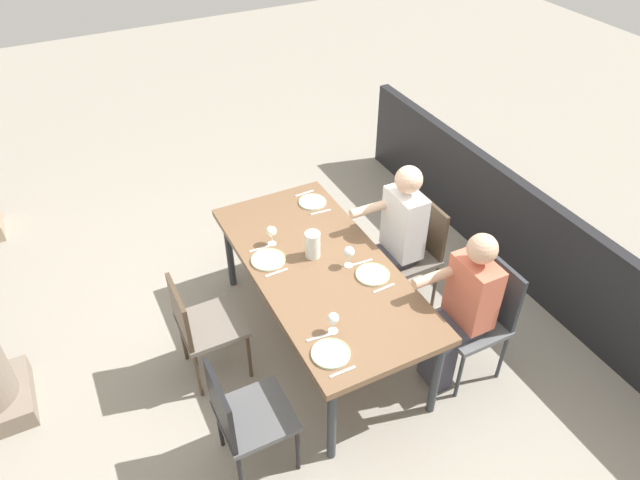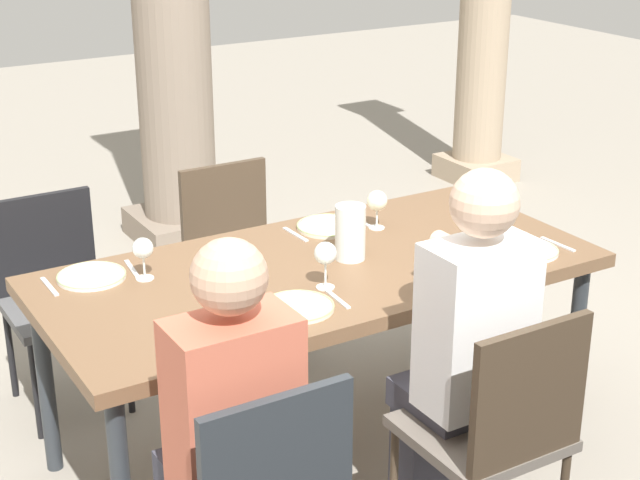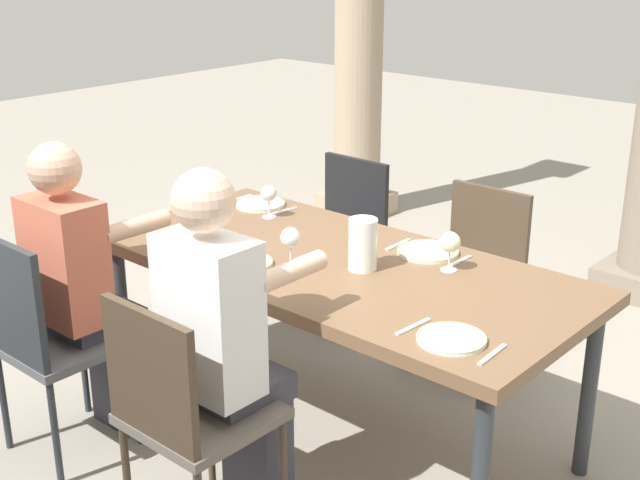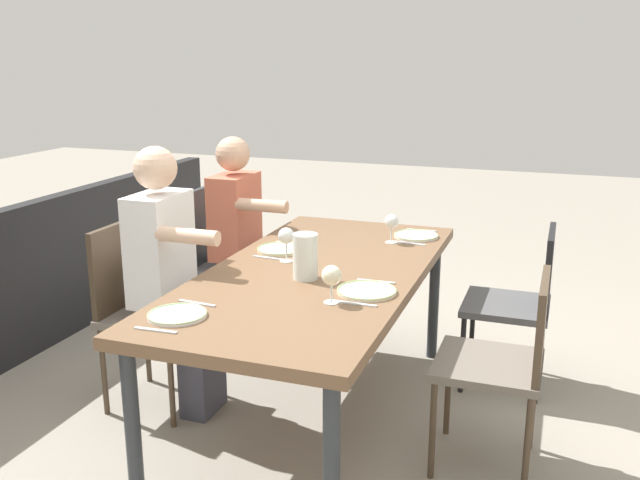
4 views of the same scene
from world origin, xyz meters
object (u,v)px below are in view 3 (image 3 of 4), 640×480
water_pitcher (363,247)px  chair_mid_south (183,408)px  diner_man_white (225,342)px  plate_1 (243,263)px  plate_3 (452,338)px  chair_mid_north (473,265)px  diner_woman_green (83,286)px  dining_table (337,275)px  plate_0 (260,204)px  chair_west_south (43,333)px  stone_column_near (359,16)px  wine_glass_2 (450,243)px  wine_glass_0 (269,194)px  wine_glass_1 (290,238)px  plate_2 (428,251)px  chair_west_north (341,229)px

water_pitcher → chair_mid_south: bearing=-91.9°
diner_man_white → plate_1: (-0.35, 0.42, 0.07)m
chair_mid_south → plate_3: bearing=43.5°
chair_mid_north → diner_woman_green: 1.80m
plate_3 → dining_table: bearing=158.1°
diner_woman_green → plate_0: bearing=91.5°
chair_mid_north → chair_mid_south: size_ratio=0.93×
chair_west_south → diner_woman_green: bearing=89.1°
stone_column_near → plate_3: bearing=-46.3°
wine_glass_2 → wine_glass_0: bearing=179.9°
dining_table → stone_column_near: 3.06m
stone_column_near → wine_glass_0: size_ratio=19.28×
chair_mid_north → chair_mid_south: chair_mid_south is taller
chair_mid_south → water_pitcher: (0.03, 0.89, 0.32)m
chair_mid_south → water_pitcher: size_ratio=4.54×
plate_0 → water_pitcher: size_ratio=1.18×
chair_mid_north → diner_man_white: (0.00, -1.59, 0.19)m
chair_mid_north → stone_column_near: size_ratio=0.29×
wine_glass_1 → wine_glass_2: 0.61m
plate_1 → plate_2: bearing=51.1°
dining_table → wine_glass_1: wine_glass_1 is taller
plate_1 → water_pitcher: size_ratio=1.18×
chair_mid_north → water_pitcher: (0.03, -0.89, 0.35)m
chair_west_south → plate_1: bearing=52.5°
dining_table → chair_west_south: chair_west_south is taller
plate_0 → wine_glass_1: (0.66, -0.49, 0.11)m
chair_west_south → wine_glass_2: size_ratio=6.05×
plate_0 → wine_glass_1: wine_glass_1 is taller
plate_2 → plate_3: bearing=-49.9°
chair_mid_north → plate_3: 1.37m
diner_man_white → stone_column_near: 3.68m
chair_mid_south → stone_column_near: stone_column_near is taller
plate_3 → plate_1: bearing=179.1°
wine_glass_1 → water_pitcher: bearing=39.8°
plate_3 → water_pitcher: (-0.60, 0.29, 0.08)m
chair_west_north → diner_woman_green: 1.61m
wine_glass_2 → chair_mid_south: bearing=-104.7°
stone_column_near → wine_glass_1: bearing=-55.9°
water_pitcher → chair_west_north: bearing=133.8°
chair_west_south → plate_3: 1.59m
chair_west_south → diner_woman_green: size_ratio=0.75×
chair_mid_north → stone_column_near: (-1.90, 1.47, 0.94)m
plate_3 → plate_0: bearing=157.7°
wine_glass_2 → chair_west_north: bearing=148.6°
diner_woman_green → wine_glass_1: diner_woman_green is taller
wine_glass_2 → diner_man_white: bearing=-107.5°
diner_woman_green → plate_2: 1.39m
chair_west_north → diner_man_white: bearing=-62.5°
stone_column_near → wine_glass_1: size_ratio=17.61×
plate_0 → wine_glass_1: bearing=-36.5°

